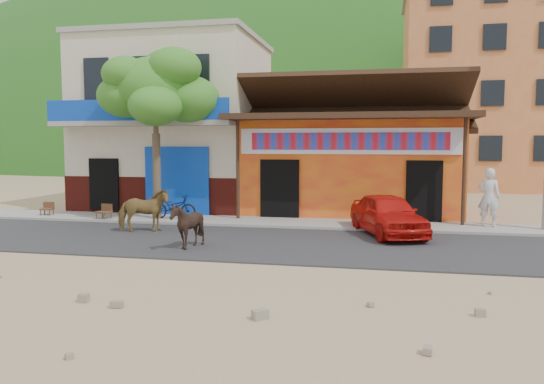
{
  "coord_description": "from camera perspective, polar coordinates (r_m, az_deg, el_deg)",
  "views": [
    {
      "loc": [
        3.22,
        -11.65,
        2.78
      ],
      "look_at": [
        0.15,
        3.0,
        1.4
      ],
      "focal_mm": 35.0,
      "sensor_mm": 36.0,
      "label": 1
    }
  ],
  "objects": [
    {
      "name": "apartment_front",
      "position": [
        36.26,
        21.31,
        10.01
      ],
      "size": [
        9.0,
        9.0,
        12.0
      ],
      "primitive_type": "cube",
      "color": "#CC723F",
      "rests_on": "ground"
    },
    {
      "name": "cafe_chair_right",
      "position": [
        19.62,
        -17.67,
        -1.36
      ],
      "size": [
        0.51,
        0.51,
        0.96
      ],
      "primitive_type": null,
      "rotation": [
        0.0,
        0.0,
        -0.13
      ],
      "color": "#4E321A",
      "rests_on": "sidewalk"
    },
    {
      "name": "road",
      "position": [
        14.77,
        -0.97,
        -5.5
      ],
      "size": [
        60.0,
        5.0,
        0.04
      ],
      "primitive_type": "cube",
      "color": "#28282B",
      "rests_on": "ground"
    },
    {
      "name": "tree",
      "position": [
        19.12,
        -12.37,
        6.16
      ],
      "size": [
        3.0,
        3.0,
        6.0
      ],
      "primitive_type": null,
      "color": "#2D721E",
      "rests_on": "sidewalk"
    },
    {
      "name": "hillside",
      "position": [
        82.23,
        9.73,
        11.63
      ],
      "size": [
        100.0,
        40.0,
        24.0
      ],
      "primitive_type": "ellipsoid",
      "color": "#194C14",
      "rests_on": "ground"
    },
    {
      "name": "red_car",
      "position": [
        16.23,
        12.33,
        -2.35
      ],
      "size": [
        2.64,
        3.94,
        1.24
      ],
      "primitive_type": "imported",
      "rotation": [
        0.0,
        0.0,
        0.35
      ],
      "color": "red",
      "rests_on": "road"
    },
    {
      "name": "dance_club",
      "position": [
        21.7,
        8.62,
        2.62
      ],
      "size": [
        8.0,
        6.0,
        3.6
      ],
      "primitive_type": "cube",
      "color": "orange",
      "rests_on": "ground"
    },
    {
      "name": "cafe_building",
      "position": [
        23.35,
        -10.16,
        6.95
      ],
      "size": [
        7.0,
        6.0,
        7.0
      ],
      "primitive_type": "cube",
      "color": "beige",
      "rests_on": "ground"
    },
    {
      "name": "cafe_chair_left",
      "position": [
        21.39,
        -23.08,
        -1.11
      ],
      "size": [
        0.48,
        0.48,
        0.88
      ],
      "primitive_type": null,
      "rotation": [
        0.0,
        0.0,
        0.19
      ],
      "color": "#4F331A",
      "rests_on": "sidewalk"
    },
    {
      "name": "cow_dark",
      "position": [
        14.0,
        -9.09,
        -3.54
      ],
      "size": [
        1.47,
        1.44,
        1.22
      ],
      "primitive_type": "imported",
      "rotation": [
        0.0,
        0.0,
        -0.98
      ],
      "color": "black",
      "rests_on": "road"
    },
    {
      "name": "ground",
      "position": [
        12.4,
        -3.55,
        -7.7
      ],
      "size": [
        120.0,
        120.0,
        0.0
      ],
      "primitive_type": "plane",
      "color": "#9E825B",
      "rests_on": "ground"
    },
    {
      "name": "cow_tan",
      "position": [
        16.87,
        -13.68,
        -1.94
      ],
      "size": [
        1.73,
        1.22,
        1.33
      ],
      "primitive_type": "imported",
      "rotation": [
        0.0,
        0.0,
        1.92
      ],
      "color": "olive",
      "rests_on": "road"
    },
    {
      "name": "sidewalk",
      "position": [
        18.14,
        1.49,
        -3.36
      ],
      "size": [
        60.0,
        2.0,
        0.12
      ],
      "primitive_type": "cube",
      "color": "gray",
      "rests_on": "ground"
    },
    {
      "name": "pedestrian",
      "position": [
        18.31,
        22.3,
        -0.52
      ],
      "size": [
        0.8,
        0.65,
        1.88
      ],
      "primitive_type": "imported",
      "rotation": [
        0.0,
        0.0,
        2.8
      ],
      "color": "silver",
      "rests_on": "sidewalk"
    },
    {
      "name": "scooter",
      "position": [
        19.05,
        -10.53,
        -1.59
      ],
      "size": [
        1.63,
        0.72,
        0.83
      ],
      "primitive_type": "imported",
      "rotation": [
        0.0,
        0.0,
        1.68
      ],
      "color": "black",
      "rests_on": "sidewalk"
    }
  ]
}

